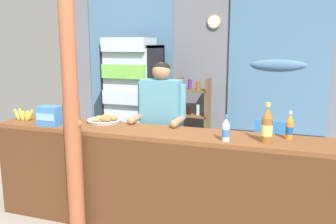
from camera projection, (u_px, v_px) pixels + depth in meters
name	position (u px, v px, depth m)	size (l,w,h in m)	color
ground_plane	(178.00, 198.00, 4.16)	(7.62, 7.62, 0.00)	gray
back_wall_curtained	(210.00, 69.00, 5.58)	(4.96, 0.22, 2.74)	slate
stall_counter	(150.00, 173.00, 3.31)	(3.30, 0.50, 0.99)	brown
timber_post	(71.00, 108.00, 3.18)	(0.18, 0.15, 2.57)	#995133
drink_fridge	(132.00, 94.00, 5.41)	(0.79, 0.71, 1.89)	black
bottle_shelf_rack	(194.00, 118.00, 5.41)	(0.48, 0.28, 1.29)	brown
plastic_lawn_chair	(273.00, 147.00, 4.53)	(0.52, 0.52, 0.86)	#3884D6
shopkeeper	(161.00, 118.00, 3.75)	(0.54, 0.42, 1.61)	#28282D
soda_bottle_iced_tea	(267.00, 126.00, 2.91)	(0.09, 0.09, 0.34)	brown
soda_bottle_orange_soda	(290.00, 127.00, 3.02)	(0.06, 0.06, 0.25)	orange
soda_bottle_water	(226.00, 130.00, 2.96)	(0.07, 0.07, 0.23)	silver
snack_box_biscuit	(50.00, 116.00, 3.53)	(0.23, 0.15, 0.20)	#3D75B7
pastry_tray	(105.00, 120.00, 3.70)	(0.36, 0.36, 0.07)	#BCBCC1
banana_bunch	(24.00, 115.00, 3.77)	(0.28, 0.06, 0.16)	#DBCC42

